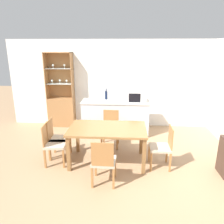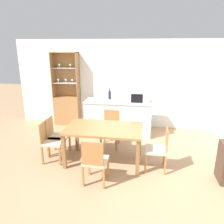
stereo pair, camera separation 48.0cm
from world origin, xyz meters
The scene contains 12 objects.
ground_plane centered at (0.00, 0.00, 0.00)m, with size 18.00×18.00×0.00m, color #A37F5B.
wall_back centered at (0.00, 2.63, 1.27)m, with size 6.80×0.06×2.55m.
kitchen_counter centered at (-0.18, 1.91, 0.47)m, with size 1.83×0.61×0.93m.
display_cabinet centered at (-1.84, 2.44, 0.62)m, with size 0.79×0.33×2.19m.
dining_table centered at (-0.26, 0.34, 0.67)m, with size 1.57×0.94×0.76m.
dining_chair_head_far centered at (-0.26, 1.13, 0.44)m, with size 0.42×0.42×0.87m.
dining_chair_side_left_far centered at (-1.37, 0.48, 0.44)m, with size 0.42×0.42×0.87m.
dining_chair_side_left_near centered at (-1.37, 0.20, 0.44)m, with size 0.44×0.44×0.87m.
dining_chair_head_near centered at (-0.26, -0.44, 0.44)m, with size 0.42×0.42×0.87m.
dining_chair_side_right_near centered at (0.84, 0.20, 0.44)m, with size 0.41×0.41×0.87m.
microwave centered at (0.39, 1.94, 1.07)m, with size 0.48×0.39×0.27m.
wine_bottle centered at (-0.45, 2.10, 1.06)m, with size 0.07×0.07×0.30m.
Camera 2 is at (0.58, -3.75, 2.37)m, focal length 35.00 mm.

